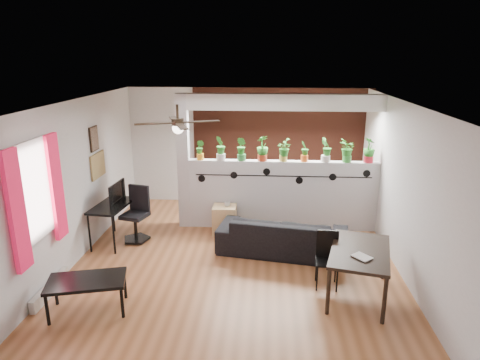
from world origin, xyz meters
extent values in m
cube|color=brown|center=(0.00, 0.00, -0.05)|extent=(6.30, 7.10, 0.10)
cube|color=#B7B7BA|center=(0.00, 3.02, 1.30)|extent=(6.30, 0.04, 2.90)
cube|color=#B7B7BA|center=(0.00, -3.02, 1.30)|extent=(6.30, 0.04, 2.90)
cube|color=#B7B7BA|center=(-2.62, 0.00, 1.30)|extent=(0.04, 7.10, 2.90)
cube|color=#B7B7BA|center=(2.62, 0.00, 1.30)|extent=(0.04, 7.10, 2.90)
cube|color=white|center=(0.00, 0.00, 2.65)|extent=(6.30, 7.10, 0.10)
cube|color=#BCBCC1|center=(0.80, 1.50, 0.68)|extent=(3.60, 0.18, 1.35)
cube|color=silver|center=(0.80, 1.50, 2.45)|extent=(3.60, 0.18, 0.30)
cube|color=#BCBCC1|center=(-1.11, 1.50, 1.30)|extent=(0.22, 0.20, 2.60)
cube|color=#AF4B32|center=(0.80, 2.97, 1.30)|extent=(3.90, 0.05, 2.60)
cube|color=black|center=(0.80, 1.40, 1.08)|extent=(3.31, 0.01, 0.02)
cylinder|color=black|center=(-0.75, 1.40, 1.00)|extent=(0.14, 0.01, 0.14)
cylinder|color=black|center=(-0.13, 1.40, 1.08)|extent=(0.14, 0.01, 0.14)
cylinder|color=black|center=(0.49, 1.40, 1.16)|extent=(0.14, 0.01, 0.14)
cylinder|color=black|center=(1.11, 1.40, 1.00)|extent=(0.14, 0.01, 0.14)
cylinder|color=black|center=(1.73, 1.40, 1.08)|extent=(0.14, 0.01, 0.14)
cylinder|color=black|center=(2.35, 1.40, 1.16)|extent=(0.14, 0.01, 0.14)
cube|color=white|center=(-2.58, -1.20, 1.55)|extent=(0.02, 0.95, 1.25)
cube|color=silver|center=(-2.57, -1.20, 1.55)|extent=(0.04, 1.05, 1.35)
cube|color=#E41542|center=(-2.53, -1.70, 1.45)|extent=(0.06, 0.30, 1.55)
cube|color=#E41542|center=(-2.53, -0.70, 1.45)|extent=(0.06, 0.30, 1.55)
cube|color=beige|center=(-2.54, -1.20, 0.09)|extent=(0.08, 1.00, 0.18)
cube|color=#997D49|center=(-2.58, 0.95, 1.35)|extent=(0.03, 0.60, 0.45)
cube|color=#8C7259|center=(-2.58, 0.90, 1.85)|extent=(0.03, 0.30, 0.40)
cube|color=black|center=(-2.58, 0.90, 1.85)|extent=(0.02, 0.34, 0.44)
cylinder|color=black|center=(-0.80, -0.30, 2.50)|extent=(0.04, 0.04, 0.20)
cylinder|color=black|center=(-0.80, -0.30, 2.35)|extent=(0.18, 0.18, 0.10)
sphere|color=white|center=(-0.80, -0.30, 2.26)|extent=(0.17, 0.17, 0.17)
cube|color=black|center=(-0.48, -0.18, 2.34)|extent=(0.55, 0.29, 0.01)
cube|color=black|center=(-0.92, 0.02, 2.34)|extent=(0.29, 0.55, 0.01)
cube|color=black|center=(-1.12, -0.42, 2.34)|extent=(0.55, 0.29, 0.01)
cube|color=black|center=(-0.68, -0.62, 2.34)|extent=(0.29, 0.55, 0.01)
cylinder|color=orange|center=(-0.78, 1.50, 1.41)|extent=(0.13, 0.13, 0.12)
imported|color=#1A5E1C|center=(-0.78, 1.50, 1.59)|extent=(0.24, 0.22, 0.29)
cylinder|color=silver|center=(-0.39, 1.50, 1.41)|extent=(0.17, 0.17, 0.12)
imported|color=#1A5E1C|center=(-0.39, 1.50, 1.63)|extent=(0.22, 0.26, 0.37)
cylinder|color=#2E8039|center=(0.01, 1.50, 1.41)|extent=(0.16, 0.16, 0.12)
imported|color=#1A5E1C|center=(0.01, 1.50, 1.62)|extent=(0.29, 0.30, 0.35)
cylinder|color=#B2391C|center=(0.41, 1.50, 1.41)|extent=(0.18, 0.18, 0.12)
imported|color=#1A5E1C|center=(0.41, 1.50, 1.64)|extent=(0.32, 0.32, 0.38)
cylinder|color=gold|center=(0.80, 1.50, 1.41)|extent=(0.15, 0.15, 0.12)
imported|color=#1A5E1C|center=(0.80, 1.50, 1.61)|extent=(0.20, 0.24, 0.32)
cylinder|color=orange|center=(1.20, 1.50, 1.41)|extent=(0.14, 0.14, 0.12)
imported|color=#1A5E1C|center=(1.20, 1.50, 1.60)|extent=(0.22, 0.24, 0.30)
cylinder|color=silver|center=(1.59, 1.50, 1.41)|extent=(0.17, 0.17, 0.12)
imported|color=#1A5E1C|center=(1.59, 1.50, 1.63)|extent=(0.29, 0.27, 0.36)
cylinder|color=green|center=(1.99, 1.50, 1.41)|extent=(0.16, 0.16, 0.12)
imported|color=#1A5E1C|center=(1.98, 1.50, 1.62)|extent=(0.21, 0.25, 0.35)
cylinder|color=red|center=(2.38, 1.50, 1.41)|extent=(0.17, 0.17, 0.12)
imported|color=#1A5E1C|center=(2.38, 1.50, 1.63)|extent=(0.30, 0.31, 0.37)
imported|color=black|center=(0.78, 0.40, 0.30)|extent=(2.18, 1.15, 0.61)
cube|color=tan|center=(-0.29, 1.16, 0.27)|extent=(0.44, 0.39, 0.54)
imported|color=gray|center=(-0.24, 1.16, 0.58)|extent=(0.15, 0.15, 0.09)
cube|color=black|center=(-2.25, 0.61, 0.70)|extent=(0.62, 1.04, 0.04)
cylinder|color=black|center=(-2.51, 0.18, 0.34)|extent=(0.03, 0.03, 0.68)
cylinder|color=black|center=(-2.08, 0.13, 0.34)|extent=(0.03, 0.03, 0.68)
cylinder|color=black|center=(-2.42, 1.09, 0.34)|extent=(0.03, 0.03, 0.68)
cylinder|color=black|center=(-1.99, 1.05, 0.34)|extent=(0.03, 0.03, 0.68)
imported|color=black|center=(-2.25, 0.76, 0.82)|extent=(0.36, 0.08, 0.20)
cylinder|color=black|center=(-1.87, 0.67, 0.04)|extent=(0.52, 0.52, 0.04)
cylinder|color=black|center=(-1.87, 0.67, 0.26)|extent=(0.06, 0.06, 0.44)
cube|color=black|center=(-1.87, 0.67, 0.50)|extent=(0.51, 0.51, 0.07)
cube|color=black|center=(-1.82, 0.86, 0.78)|extent=(0.40, 0.16, 0.48)
cube|color=black|center=(1.81, -0.91, 0.68)|extent=(1.06, 1.43, 0.05)
cylinder|color=black|center=(1.33, -1.41, 0.33)|extent=(0.05, 0.05, 0.65)
cylinder|color=black|center=(2.00, -1.58, 0.33)|extent=(0.05, 0.05, 0.65)
cylinder|color=black|center=(1.61, -0.25, 0.33)|extent=(0.05, 0.05, 0.65)
cylinder|color=black|center=(2.29, -0.41, 0.33)|extent=(0.05, 0.05, 0.65)
imported|color=gray|center=(1.71, -1.21, 0.71)|extent=(0.30, 0.31, 0.02)
cube|color=black|center=(1.40, -0.71, 0.40)|extent=(0.36, 0.36, 0.03)
cube|color=black|center=(1.41, -0.56, 0.62)|extent=(0.32, 0.05, 0.42)
cube|color=black|center=(1.25, -0.84, 0.20)|extent=(0.02, 0.02, 0.40)
cube|color=black|center=(1.53, -0.86, 0.20)|extent=(0.02, 0.02, 0.40)
cube|color=black|center=(1.27, -0.56, 0.41)|extent=(0.02, 0.02, 0.81)
cube|color=black|center=(1.55, -0.57, 0.41)|extent=(0.02, 0.02, 0.81)
cube|color=black|center=(-1.83, -1.55, 0.44)|extent=(1.10, 0.78, 0.04)
cylinder|color=black|center=(-2.21, -1.89, 0.21)|extent=(0.04, 0.04, 0.42)
cylinder|color=black|center=(-1.33, -1.67, 0.21)|extent=(0.04, 0.04, 0.42)
cylinder|color=black|center=(-2.33, -1.43, 0.21)|extent=(0.04, 0.04, 0.42)
cylinder|color=black|center=(-1.45, -1.21, 0.21)|extent=(0.04, 0.04, 0.42)
camera|label=1|loc=(0.51, -6.39, 3.29)|focal=32.00mm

